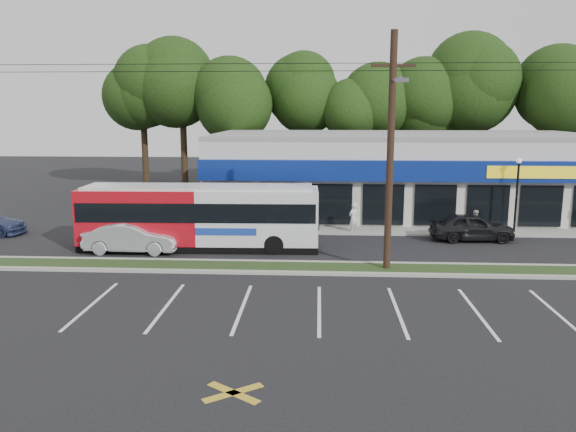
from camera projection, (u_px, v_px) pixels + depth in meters
The scene contains 14 objects.
ground at pixel (317, 276), 23.45m from camera, with size 120.00×120.00×0.00m, color black.
grass_strip at pixel (317, 268), 24.42m from camera, with size 40.00×1.60×0.12m, color #1F3415.
curb_south at pixel (317, 273), 23.58m from camera, with size 40.00×0.25×0.14m, color #9E9E93.
curb_north at pixel (317, 263), 25.25m from camera, with size 40.00×0.25×0.14m, color #9E9E93.
sidewalk at pixel (405, 231), 31.99m from camera, with size 32.00×2.20×0.10m, color #9E9E93.
strip_mall at pixel (399, 172), 38.27m from camera, with size 25.00×12.55×5.30m.
utility_pole at pixel (387, 145), 23.20m from camera, with size 50.00×2.77×10.00m.
lamp_post at pixel (517, 187), 30.98m from camera, with size 0.30×0.30×4.25m.
tree_line at pixel (367, 91), 47.18m from camera, with size 46.76×6.76×11.83m.
metrobus at pixel (200, 215), 27.87m from camera, with size 11.87×2.81×3.17m.
car_dark at pixel (472, 227), 29.73m from camera, with size 1.74×4.32×1.47m, color black.
car_silver at pixel (132, 237), 27.23m from camera, with size 1.58×4.53×1.49m, color #A1A4A8.
pedestrian_a at pixel (353, 218), 31.52m from camera, with size 0.63×0.41×1.71m, color white.
pedestrian_b at pixel (474, 223), 30.56m from camera, with size 0.73×0.57×1.50m, color #B5AAA2.
Camera 1 is at (0.05, -22.61, 6.82)m, focal length 35.00 mm.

